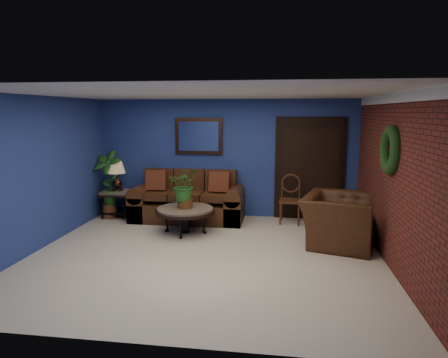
# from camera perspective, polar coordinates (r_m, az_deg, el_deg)

# --- Properties ---
(floor) EXTENTS (5.50, 5.50, 0.00)m
(floor) POSITION_cam_1_polar(r_m,az_deg,el_deg) (6.43, -2.63, -10.79)
(floor) COLOR beige
(floor) RESTS_ON ground
(wall_back) EXTENTS (5.50, 0.04, 2.50)m
(wall_back) POSITION_cam_1_polar(r_m,az_deg,el_deg) (8.55, 0.39, 2.96)
(wall_back) COLOR navy
(wall_back) RESTS_ON ground
(wall_left) EXTENTS (0.04, 5.00, 2.50)m
(wall_left) POSITION_cam_1_polar(r_m,az_deg,el_deg) (7.14, -24.95, 0.74)
(wall_left) COLOR navy
(wall_left) RESTS_ON ground
(wall_right_brick) EXTENTS (0.04, 5.00, 2.50)m
(wall_right_brick) POSITION_cam_1_polar(r_m,az_deg,el_deg) (6.22, 23.04, -0.32)
(wall_right_brick) COLOR maroon
(wall_right_brick) RESTS_ON ground
(ceiling) EXTENTS (5.50, 5.00, 0.02)m
(ceiling) POSITION_cam_1_polar(r_m,az_deg,el_deg) (6.03, -2.82, 12.07)
(ceiling) COLOR silver
(ceiling) RESTS_ON wall_back
(crown_molding) EXTENTS (0.03, 5.00, 0.14)m
(crown_molding) POSITION_cam_1_polar(r_m,az_deg,el_deg) (6.13, 23.50, 10.61)
(crown_molding) COLOR white
(crown_molding) RESTS_ON wall_right_brick
(wall_mirror) EXTENTS (1.02, 0.06, 0.77)m
(wall_mirror) POSITION_cam_1_polar(r_m,az_deg,el_deg) (8.57, -3.65, 6.11)
(wall_mirror) COLOR #402616
(wall_mirror) RESTS_ON wall_back
(closet_door) EXTENTS (1.44, 0.06, 2.18)m
(closet_door) POSITION_cam_1_polar(r_m,az_deg,el_deg) (8.50, 12.14, 1.34)
(closet_door) COLOR black
(closet_door) RESTS_ON wall_back
(wreath) EXTENTS (0.16, 0.72, 0.72)m
(wreath) POSITION_cam_1_polar(r_m,az_deg,el_deg) (6.20, 22.66, 3.87)
(wreath) COLOR black
(wreath) RESTS_ON wall_right_brick
(sofa) EXTENTS (2.30, 0.99, 1.04)m
(sofa) POSITION_cam_1_polar(r_m,az_deg,el_deg) (8.44, -5.05, -3.45)
(sofa) COLOR #492714
(sofa) RESTS_ON ground
(coffee_table) EXTENTS (1.10, 1.10, 0.47)m
(coffee_table) POSITION_cam_1_polar(r_m,az_deg,el_deg) (7.47, -5.57, -4.58)
(coffee_table) COLOR #4B4541
(coffee_table) RESTS_ON ground
(end_table) EXTENTS (0.63, 0.63, 0.57)m
(end_table) POSITION_cam_1_polar(r_m,az_deg,el_deg) (8.86, -14.95, -2.47)
(end_table) COLOR #4B4541
(end_table) RESTS_ON ground
(table_lamp) EXTENTS (0.37, 0.37, 0.62)m
(table_lamp) POSITION_cam_1_polar(r_m,az_deg,el_deg) (8.77, -15.10, 0.95)
(table_lamp) COLOR #402616
(table_lamp) RESTS_ON end_table
(side_chair) EXTENTS (0.45, 0.45, 0.98)m
(side_chair) POSITION_cam_1_polar(r_m,az_deg,el_deg) (8.22, 9.47, -2.35)
(side_chair) COLOR #552A18
(side_chair) RESTS_ON ground
(armchair) EXTENTS (1.46, 1.57, 0.84)m
(armchair) POSITION_cam_1_polar(r_m,az_deg,el_deg) (7.08, 16.12, -5.65)
(armchair) COLOR #492714
(armchair) RESTS_ON ground
(coffee_plant) EXTENTS (0.63, 0.56, 0.75)m
(coffee_plant) POSITION_cam_1_polar(r_m,az_deg,el_deg) (7.37, -5.63, -1.01)
(coffee_plant) COLOR brown
(coffee_plant) RESTS_ON coffee_table
(floor_plant) EXTENTS (0.38, 0.33, 0.74)m
(floor_plant) POSITION_cam_1_polar(r_m,az_deg,el_deg) (7.04, 17.83, -6.27)
(floor_plant) COLOR brown
(floor_plant) RESTS_ON ground
(tall_plant) EXTENTS (0.72, 0.58, 1.45)m
(tall_plant) POSITION_cam_1_polar(r_m,az_deg,el_deg) (8.76, -16.20, -0.34)
(tall_plant) COLOR brown
(tall_plant) RESTS_ON ground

